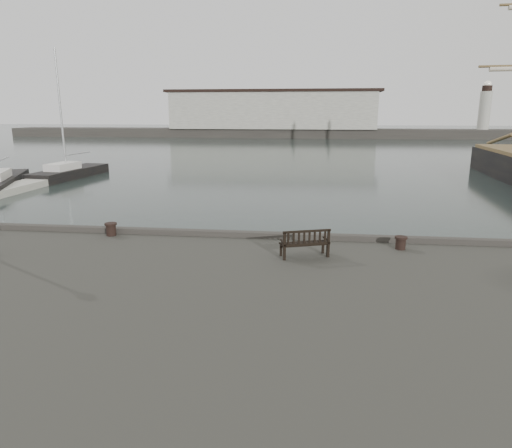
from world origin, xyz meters
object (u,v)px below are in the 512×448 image
Objects in this scene: bench at (305,248)px; yacht_b at (0,184)px; bollard_left at (111,229)px; bollard_right at (401,243)px; yacht_d at (70,175)px.

yacht_b is (-23.63, 19.36, -1.57)m from bench.
yacht_b is at bearing 133.82° from bollard_left.
bollard_left is 0.03× the size of yacht_b.
bollard_left is 1.09× the size of bollard_right.
yacht_d is at bearing 43.16° from yacht_b.
bench is 0.13× the size of yacht_d.
yacht_b is 6.31m from yacht_d.
bench is at bearing -13.28° from bollard_left.
bench is at bearing -62.71° from yacht_b.
yacht_d is (-24.00, 24.03, -1.52)m from bollard_right.
bench is 32.88m from yacht_d.
bollard_right is 32.22m from yacht_b.
yacht_d reaches higher than bollard_right.
bollard_left is at bearing -53.07° from yacht_d.
bollard_left is (-6.53, 1.54, -0.04)m from bench.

